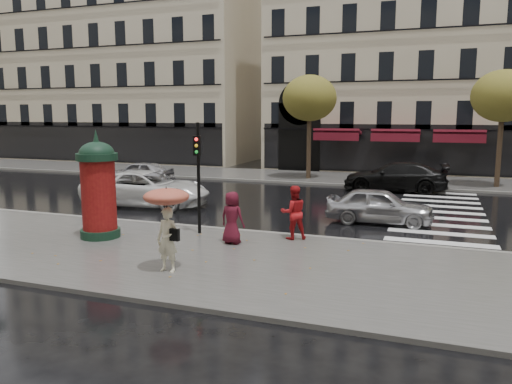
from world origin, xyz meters
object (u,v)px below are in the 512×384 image
at_px(car_white, 146,189).
at_px(traffic_light, 198,167).
at_px(woman_red, 294,212).
at_px(morris_column, 98,186).
at_px(car_silver, 379,206).
at_px(car_black, 395,177).
at_px(car_far_silver, 140,173).
at_px(woman_umbrella, 167,215).
at_px(man_burgundy, 232,218).

bearing_deg(car_white, traffic_light, -137.80).
distance_m(woman_red, morris_column, 6.50).
relative_size(traffic_light, car_silver, 0.94).
xyz_separation_m(car_black, car_far_silver, (-14.69, -2.48, -0.09)).
xyz_separation_m(car_white, car_black, (10.37, 8.55, -0.01)).
distance_m(morris_column, car_silver, 10.41).
bearing_deg(woman_umbrella, car_far_silver, 125.42).
distance_m(traffic_light, car_far_silver, 14.11).
bearing_deg(car_far_silver, traffic_light, 41.23).
xyz_separation_m(morris_column, car_black, (8.33, 14.58, -1.04)).
relative_size(woman_umbrella, car_black, 0.41).
height_order(woman_umbrella, woman_red, woman_umbrella).
bearing_deg(man_burgundy, car_white, -29.75).
height_order(car_white, car_far_silver, car_white).
relative_size(man_burgundy, car_white, 0.29).
xyz_separation_m(woman_red, man_burgundy, (-1.67, -1.22, -0.05)).
height_order(man_burgundy, car_black, man_burgundy).
distance_m(man_burgundy, car_white, 8.37).
height_order(man_burgundy, morris_column, morris_column).
height_order(morris_column, car_silver, morris_column).
distance_m(car_white, car_far_silver, 7.46).
relative_size(morris_column, car_silver, 0.89).
bearing_deg(car_silver, woman_red, 148.40).
xyz_separation_m(car_silver, car_far_silver, (-14.81, 6.15, 0.02)).
bearing_deg(car_silver, man_burgundy, 141.18).
bearing_deg(woman_red, man_burgundy, 5.79).
bearing_deg(traffic_light, car_white, 137.83).
height_order(traffic_light, car_black, traffic_light).
bearing_deg(car_far_silver, car_silver, 67.43).
xyz_separation_m(woman_red, car_black, (2.20, 12.60, -0.21)).
height_order(woman_red, car_white, woman_red).
height_order(car_white, car_black, car_white).
distance_m(car_silver, car_black, 8.63).
distance_m(car_black, car_far_silver, 14.90).
xyz_separation_m(woman_umbrella, car_black, (4.32, 17.05, -0.81)).
height_order(car_silver, car_white, car_white).
xyz_separation_m(car_white, car_far_silver, (-4.32, 6.08, -0.10)).
bearing_deg(car_silver, morris_column, 123.84).
relative_size(woman_red, man_burgundy, 1.06).
bearing_deg(car_black, car_silver, -2.43).
height_order(woman_umbrella, man_burgundy, woman_umbrella).
xyz_separation_m(man_burgundy, car_white, (-6.50, 5.27, -0.14)).
bearing_deg(car_white, morris_column, -166.98).
bearing_deg(morris_column, car_white, 108.64).
bearing_deg(car_black, car_white, -53.73).
relative_size(woman_umbrella, car_far_silver, 0.54).
bearing_deg(man_burgundy, car_black, -96.33).
xyz_separation_m(man_burgundy, traffic_light, (-1.58, 0.82, 1.47)).
relative_size(morris_column, car_far_silver, 0.86).
height_order(woman_red, car_black, woman_red).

